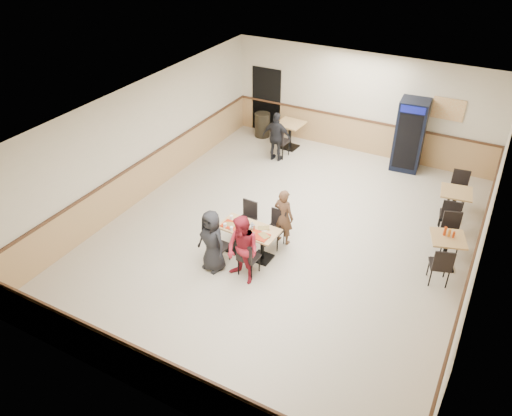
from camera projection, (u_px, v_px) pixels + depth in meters
The scene contains 20 objects.
ground at pixel (286, 234), 11.65m from camera, with size 10.00×10.00×0.00m, color beige.
room_shell at pixel (394, 183), 12.51m from camera, with size 10.00×10.00×10.00m.
main_table at pixel (249, 237), 10.79m from camera, with size 1.32×0.70×0.70m.
main_chairs at pixel (247, 237), 10.82m from camera, with size 1.21×1.56×0.88m.
diner_woman_left at pixel (212, 241), 10.26m from camera, with size 0.69×0.45×1.41m, color black.
diner_woman_right at pixel (243, 250), 9.92m from camera, with size 0.74×0.57×1.52m, color maroon.
diner_man_opposite at pixel (284, 217), 11.06m from camera, with size 0.49×0.32×1.36m, color brown.
lone_diner at pixel (277, 137), 14.41m from camera, with size 0.86×0.36×1.47m, color black.
tabletop_clutter at pixel (246, 229), 10.60m from camera, with size 1.15×0.57×0.12m.
side_table_near at pixel (446, 247), 10.44m from camera, with size 0.87×0.87×0.74m.
side_table_near_chair_south at pixel (440, 264), 10.02m from camera, with size 0.43×0.43×0.93m, color black, non-canonical shape.
side_table_near_chair_north at pixel (451, 233), 10.89m from camera, with size 0.43×0.43×0.93m, color black, non-canonical shape.
side_table_far at pixel (454, 201), 11.94m from camera, with size 0.81×0.81×0.76m.
side_table_far_chair_south at pixel (449, 214), 11.50m from camera, with size 0.45×0.45×0.97m, color black, non-canonical shape.
side_table_far_chair_north at pixel (459, 190), 12.40m from camera, with size 0.45×0.45×0.97m, color black, non-canonical shape.
condiment_caddy at pixel (448, 232), 10.31m from camera, with size 0.23×0.06×0.20m.
back_table at pixel (290, 131), 15.20m from camera, with size 0.82×0.82×0.82m.
back_table_chair_lone at pixel (281, 140), 14.73m from camera, with size 0.48×0.48×1.04m, color black, non-canonical shape.
pepsi_cooler at pixel (410, 135), 13.85m from camera, with size 0.83×0.84×2.03m.
trash_bin at pixel (262, 125), 15.99m from camera, with size 0.49×0.49×0.77m, color black.
Camera 1 is at (3.84, -8.63, 6.87)m, focal length 35.00 mm.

